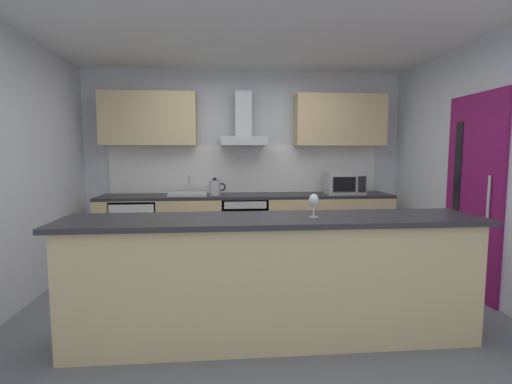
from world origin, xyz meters
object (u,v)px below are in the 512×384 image
at_px(microwave, 344,183).
at_px(wine_glass, 314,201).
at_px(sink, 188,193).
at_px(kettle, 215,187).
at_px(range_hood, 243,129).
at_px(refrigerator, 137,232).
at_px(oven, 244,227).

relative_size(microwave, wine_glass, 2.81).
height_order(sink, kettle, sink).
height_order(range_hood, wine_glass, range_hood).
height_order(refrigerator, sink, sink).
distance_m(microwave, kettle, 1.76).
distance_m(microwave, range_hood, 1.56).
xyz_separation_m(microwave, wine_glass, (-0.97, -2.21, 0.05)).
bearing_deg(sink, range_hood, 9.10).
bearing_deg(wine_glass, kettle, 109.66).
distance_m(microwave, sink, 2.11).
distance_m(sink, wine_glass, 2.52).
relative_size(kettle, wine_glass, 1.62).
bearing_deg(range_hood, sink, -170.90).
height_order(oven, sink, sink).
xyz_separation_m(range_hood, wine_glass, (0.40, -2.37, -0.69)).
xyz_separation_m(refrigerator, sink, (0.68, 0.01, 0.50)).
distance_m(refrigerator, range_hood, 1.97).
bearing_deg(kettle, microwave, 0.19).
bearing_deg(microwave, wine_glass, -113.68).
bearing_deg(sink, oven, -0.85).
distance_m(refrigerator, microwave, 2.85).
distance_m(sink, kettle, 0.36).
relative_size(microwave, kettle, 1.73).
distance_m(range_hood, wine_glass, 2.50).
distance_m(oven, wine_glass, 2.36).
bearing_deg(microwave, sink, 178.94).
distance_m(oven, kettle, 0.67).
bearing_deg(wine_glass, oven, 100.09).
bearing_deg(oven, sink, 179.15).
relative_size(refrigerator, kettle, 2.94).
relative_size(refrigerator, range_hood, 1.18).
bearing_deg(refrigerator, range_hood, 5.34).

